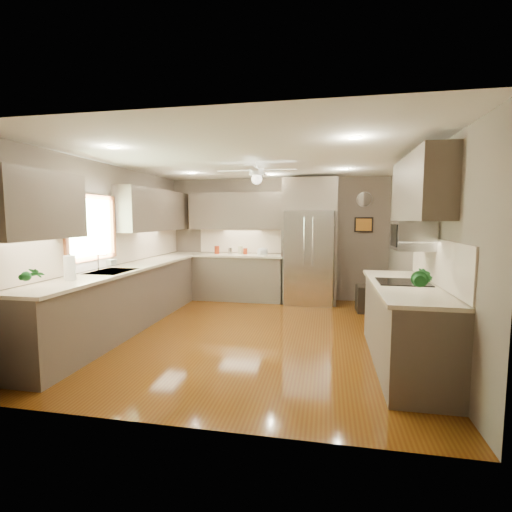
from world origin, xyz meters
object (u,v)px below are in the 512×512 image
(canister_d, at_px, (245,251))
(microwave, at_px, (412,235))
(soap_bottle, at_px, (113,262))
(canister_a, at_px, (217,250))
(stool, at_px, (369,299))
(canister_c, at_px, (240,250))
(paper_towel, at_px, (70,269))
(potted_plant_right, at_px, (423,279))
(canister_b, at_px, (230,251))
(bowl, at_px, (262,253))
(potted_plant_left, at_px, (29,275))
(refrigerator, at_px, (309,243))

(canister_d, distance_m, microwave, 3.86)
(soap_bottle, bearing_deg, canister_a, 70.65)
(canister_a, relative_size, stool, 0.34)
(canister_c, bearing_deg, canister_a, -176.08)
(canister_c, relative_size, paper_towel, 0.48)
(potted_plant_right, distance_m, microwave, 1.05)
(canister_b, distance_m, canister_c, 0.21)
(potted_plant_right, bearing_deg, canister_d, 123.99)
(canister_b, xyz_separation_m, bowl, (0.67, 0.02, -0.04))
(potted_plant_right, height_order, microwave, microwave)
(potted_plant_right, relative_size, paper_towel, 1.07)
(canister_d, relative_size, soap_bottle, 0.68)
(bowl, distance_m, paper_towel, 3.90)
(soap_bottle, relative_size, microwave, 0.34)
(canister_a, xyz_separation_m, potted_plant_right, (3.14, -3.75, 0.10))
(canister_d, height_order, potted_plant_left, potted_plant_left)
(canister_d, height_order, paper_towel, paper_towel)
(soap_bottle, distance_m, microwave, 4.14)
(canister_a, height_order, soap_bottle, soap_bottle)
(canister_c, bearing_deg, stool, -13.90)
(canister_c, bearing_deg, microwave, -45.65)
(canister_d, relative_size, potted_plant_left, 0.40)
(canister_b, bearing_deg, stool, -11.64)
(canister_b, distance_m, soap_bottle, 2.69)
(microwave, bearing_deg, canister_d, 133.46)
(bowl, bearing_deg, canister_d, 176.77)
(paper_towel, bearing_deg, canister_c, 70.47)
(soap_bottle, height_order, stool, soap_bottle)
(canister_d, bearing_deg, paper_towel, -111.24)
(paper_towel, bearing_deg, soap_bottle, 95.35)
(potted_plant_right, xyz_separation_m, microwave, (0.10, 0.98, 0.36))
(stool, distance_m, paper_towel, 4.84)
(refrigerator, height_order, paper_towel, refrigerator)
(canister_c, distance_m, stool, 2.71)
(potted_plant_right, bearing_deg, canister_b, 127.38)
(potted_plant_left, relative_size, potted_plant_right, 0.89)
(soap_bottle, height_order, refrigerator, refrigerator)
(canister_b, height_order, soap_bottle, soap_bottle)
(canister_b, relative_size, potted_plant_right, 0.35)
(canister_a, relative_size, canister_b, 1.32)
(canister_a, distance_m, refrigerator, 1.92)
(canister_b, distance_m, potted_plant_left, 4.23)
(canister_c, distance_m, canister_d, 0.12)
(canister_c, relative_size, potted_plant_left, 0.50)
(canister_b, bearing_deg, soap_bottle, -115.52)
(soap_bottle, bearing_deg, refrigerator, 40.75)
(paper_towel, bearing_deg, bowl, 63.68)
(paper_towel, bearing_deg, potted_plant_right, -3.52)
(canister_b, xyz_separation_m, soap_bottle, (-1.16, -2.42, 0.02))
(canister_d, xyz_separation_m, microwave, (2.63, -2.78, 0.48))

